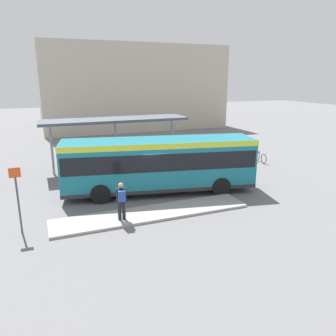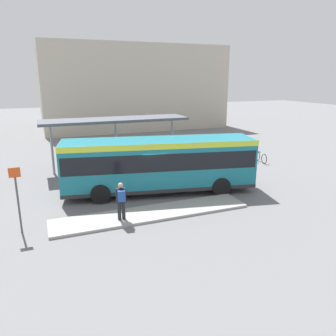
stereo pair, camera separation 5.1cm
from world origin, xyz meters
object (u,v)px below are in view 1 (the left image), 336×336
pedestrian_waiting (121,199)px  platform_sign (18,197)px  potted_planter_near_shelter (139,167)px  bicycle_white (260,157)px  bicycle_black (251,156)px  city_bus (159,162)px

pedestrian_waiting → platform_sign: bearing=88.0°
pedestrian_waiting → potted_planter_near_shelter: size_ratio=1.43×
bicycle_white → platform_sign: (-16.53, -6.09, 1.17)m
bicycle_white → potted_planter_near_shelter: (-9.68, -0.19, 0.24)m
bicycle_black → bicycle_white: bearing=29.5°
bicycle_black → platform_sign: size_ratio=0.55×
city_bus → bicycle_white: city_bus is taller
city_bus → bicycle_black: size_ratio=6.86×
bicycle_white → platform_sign: 17.66m
city_bus → potted_planter_near_shelter: 3.52m
bicycle_white → platform_sign: platform_sign is taller
bicycle_white → bicycle_black: size_ratio=1.14×
platform_sign → bicycle_white: bearing=20.2°
pedestrian_waiting → bicycle_black: bearing=-53.1°
city_bus → bicycle_black: (9.16, 4.24, -1.42)m
pedestrian_waiting → potted_planter_near_shelter: bearing=-17.4°
potted_planter_near_shelter → pedestrian_waiting: bearing=-113.0°
city_bus → platform_sign: 7.51m
bicycle_white → platform_sign: bearing=-62.1°
city_bus → potted_planter_near_shelter: city_bus is taller
bicycle_black → platform_sign: bearing=-61.5°
platform_sign → pedestrian_waiting: bearing=-7.6°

